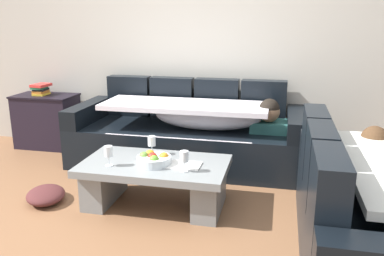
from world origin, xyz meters
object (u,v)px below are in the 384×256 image
(wine_glass_far_back, at_px, (152,142))
(book_stack_on_cabinet, at_px, (41,89))
(couch_near_window, at_px, (375,214))
(coffee_table, at_px, (155,178))
(open_magazine, at_px, (183,165))
(crumpled_garment, at_px, (46,195))
(wine_glass_near_right, at_px, (184,157))
(wine_glass_near_left, at_px, (108,152))
(side_cabinet, at_px, (47,121))
(couch_along_wall, at_px, (191,134))
(fruit_bowl, at_px, (154,159))

(wine_glass_far_back, bearing_deg, book_stack_on_cabinet, 148.03)
(couch_near_window, height_order, book_stack_on_cabinet, couch_near_window)
(coffee_table, height_order, open_magazine, open_magazine)
(couch_near_window, distance_m, open_magazine, 1.43)
(coffee_table, bearing_deg, book_stack_on_cabinet, 145.08)
(crumpled_garment, bearing_deg, wine_glass_near_right, 0.04)
(book_stack_on_cabinet, distance_m, crumpled_garment, 1.79)
(open_magazine, relative_size, crumpled_garment, 0.70)
(coffee_table, xyz_separation_m, wine_glass_near_left, (-0.33, -0.15, 0.26))
(side_cabinet, relative_size, book_stack_on_cabinet, 3.10)
(couch_along_wall, height_order, wine_glass_near_left, couch_along_wall)
(fruit_bowl, height_order, side_cabinet, side_cabinet)
(coffee_table, bearing_deg, side_cabinet, 144.37)
(couch_along_wall, xyz_separation_m, couch_near_window, (1.54, -1.54, 0.01))
(couch_near_window, xyz_separation_m, fruit_bowl, (-1.60, 0.44, 0.09))
(wine_glass_near_right, relative_size, crumpled_garment, 0.42)
(open_magazine, xyz_separation_m, side_cabinet, (-2.03, 1.30, -0.06))
(wine_glass_near_left, bearing_deg, book_stack_on_cabinet, 136.23)
(couch_near_window, relative_size, open_magazine, 6.72)
(open_magazine, bearing_deg, couch_near_window, -18.65)
(wine_glass_near_left, xyz_separation_m, open_magazine, (0.58, 0.13, -0.11))
(coffee_table, xyz_separation_m, wine_glass_far_back, (-0.08, 0.19, 0.26))
(couch_near_window, height_order, coffee_table, couch_near_window)
(couch_near_window, distance_m, crumpled_garment, 2.58)
(book_stack_on_cabinet, relative_size, crumpled_garment, 0.58)
(fruit_bowl, bearing_deg, wine_glass_near_right, -19.25)
(fruit_bowl, bearing_deg, couch_near_window, -15.40)
(wine_glass_near_left, bearing_deg, open_magazine, 12.48)
(couch_along_wall, height_order, side_cabinet, couch_along_wall)
(couch_along_wall, bearing_deg, wine_glass_near_left, -108.35)
(couch_near_window, xyz_separation_m, book_stack_on_cabinet, (-3.43, 1.76, 0.38))
(wine_glass_far_back, bearing_deg, open_magazine, -32.66)
(fruit_bowl, distance_m, book_stack_on_cabinet, 2.27)
(wine_glass_far_back, distance_m, open_magazine, 0.41)
(couch_along_wall, bearing_deg, book_stack_on_cabinet, 173.25)
(coffee_table, relative_size, wine_glass_near_left, 7.23)
(fruit_bowl, xyz_separation_m, side_cabinet, (-1.79, 1.32, -0.10))
(couch_along_wall, xyz_separation_m, wine_glass_near_left, (-0.40, -1.20, 0.17))
(couch_along_wall, height_order, crumpled_garment, couch_along_wall)
(wine_glass_near_right, height_order, crumpled_garment, wine_glass_near_right)
(couch_along_wall, distance_m, wine_glass_near_right, 1.22)
(coffee_table, distance_m, book_stack_on_cabinet, 2.27)
(couch_near_window, distance_m, wine_glass_near_left, 1.97)
(couch_near_window, height_order, wine_glass_near_left, couch_near_window)
(couch_along_wall, height_order, wine_glass_near_right, couch_along_wall)
(fruit_bowl, distance_m, wine_glass_near_right, 0.30)
(wine_glass_near_right, relative_size, wine_glass_far_back, 1.00)
(couch_along_wall, bearing_deg, wine_glass_far_back, -99.83)
(couch_along_wall, distance_m, book_stack_on_cabinet, 1.94)
(couch_along_wall, height_order, coffee_table, couch_along_wall)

